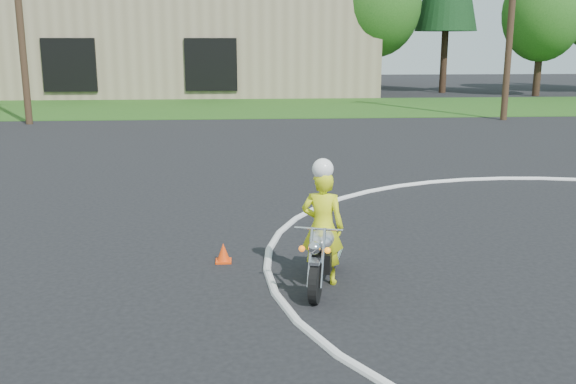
{
  "coord_description": "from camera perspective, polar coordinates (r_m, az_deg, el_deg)",
  "views": [
    {
      "loc": [
        -6.35,
        -5.95,
        3.3
      ],
      "look_at": [
        -5.66,
        3.37,
        1.1
      ],
      "focal_mm": 40.0,
      "sensor_mm": 36.0,
      "label": 1
    }
  ],
  "objects": [
    {
      "name": "grass_strip",
      "position": [
        33.72,
        6.7,
        7.54
      ],
      "size": [
        120.0,
        10.0,
        0.02
      ],
      "primitive_type": "cube",
      "color": "#1E4714",
      "rests_on": "ground"
    },
    {
      "name": "primary_motorcycle",
      "position": [
        8.82,
        3.13,
        -5.51
      ],
      "size": [
        0.82,
        1.78,
        0.96
      ],
      "rotation": [
        0.0,
        0.0,
        -0.28
      ],
      "color": "black",
      "rests_on": "ground"
    },
    {
      "name": "warehouse",
      "position": [
        47.4,
        -19.02,
        13.57
      ],
      "size": [
        41.0,
        17.0,
        8.3
      ],
      "color": "tan",
      "rests_on": "ground"
    },
    {
      "name": "rider_primary_grp",
      "position": [
        8.83,
        3.09,
        -2.83
      ],
      "size": [
        0.67,
        0.53,
        1.78
      ],
      "rotation": [
        0.0,
        0.0,
        -0.28
      ],
      "color": "yellow",
      "rests_on": "ground"
    }
  ]
}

